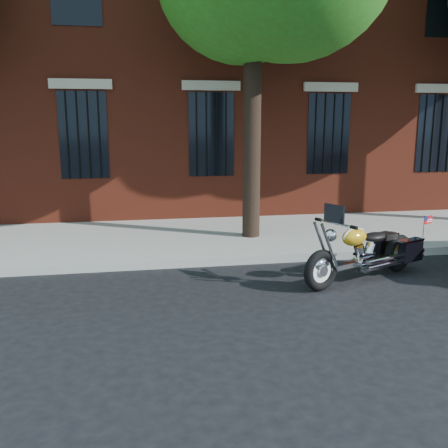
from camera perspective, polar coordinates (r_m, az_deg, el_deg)
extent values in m
plane|color=black|center=(7.74, 4.38, -7.34)|extent=(120.00, 120.00, 0.00)
cube|color=gray|center=(8.99, 2.18, -4.09)|extent=(40.00, 0.16, 0.15)
cube|color=gray|center=(10.78, 0.05, -1.43)|extent=(40.00, 3.60, 0.15)
cube|color=maroon|center=(17.59, -4.23, 23.04)|extent=(26.00, 10.00, 12.00)
cube|color=black|center=(12.33, -1.50, 10.18)|extent=(1.10, 0.14, 2.00)
cube|color=#B2A893|center=(12.33, -1.51, 15.53)|extent=(1.40, 0.20, 0.22)
cylinder|color=black|center=(12.25, -1.44, 10.17)|extent=(0.04, 0.04, 2.00)
cylinder|color=black|center=(10.25, 3.23, 11.55)|extent=(0.36, 0.36, 5.00)
torus|color=black|center=(7.64, 11.00, -5.21)|extent=(0.64, 0.39, 0.64)
torus|color=black|center=(8.97, 19.32, -3.14)|extent=(0.64, 0.39, 0.64)
cylinder|color=white|center=(7.64, 11.00, -5.21)|extent=(0.46, 0.24, 0.48)
cylinder|color=white|center=(8.97, 19.32, -3.14)|extent=(0.46, 0.24, 0.48)
ellipsoid|color=white|center=(7.61, 11.03, -4.52)|extent=(0.36, 0.25, 0.18)
ellipsoid|color=gold|center=(8.95, 19.37, -2.43)|extent=(0.36, 0.26, 0.18)
cube|color=white|center=(8.29, 15.49, -4.23)|extent=(1.35, 0.66, 0.08)
cylinder|color=white|center=(8.33, 15.70, -4.30)|extent=(0.35, 0.28, 0.31)
cylinder|color=white|center=(8.58, 18.67, -3.95)|extent=(1.13, 0.56, 0.09)
ellipsoid|color=gold|center=(8.03, 14.68, -1.46)|extent=(0.54, 0.44, 0.27)
ellipsoid|color=black|center=(8.40, 16.83, -1.41)|extent=(0.53, 0.44, 0.15)
cube|color=black|center=(9.07, 18.00, -2.21)|extent=(0.48, 0.32, 0.36)
cube|color=black|center=(8.78, 20.54, -2.83)|extent=(0.48, 0.32, 0.36)
cylinder|color=white|center=(7.66, 12.63, 0.08)|extent=(0.33, 0.70, 0.03)
sphere|color=white|center=(7.63, 12.08, -1.27)|extent=(0.25, 0.25, 0.19)
cube|color=black|center=(7.60, 12.48, 1.17)|extent=(0.19, 0.37, 0.27)
cube|color=red|center=(8.95, 22.28, 0.44)|extent=(0.20, 0.10, 0.13)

